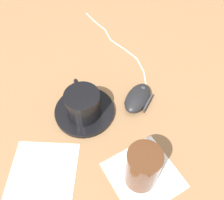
% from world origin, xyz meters
% --- Properties ---
extents(ground_plane, '(3.00, 3.00, 0.00)m').
position_xyz_m(ground_plane, '(0.00, 0.00, 0.00)').
color(ground_plane, olive).
extents(saucer, '(0.15, 0.15, 0.01)m').
position_xyz_m(saucer, '(0.01, 0.09, 0.01)').
color(saucer, black).
rests_on(saucer, ground).
extents(coffee_cup, '(0.09, 0.10, 0.07)m').
position_xyz_m(coffee_cup, '(0.01, 0.09, 0.04)').
color(coffee_cup, black).
rests_on(coffee_cup, saucer).
extents(computer_mouse, '(0.10, 0.06, 0.03)m').
position_xyz_m(computer_mouse, '(0.11, -0.00, 0.02)').
color(computer_mouse, black).
rests_on(computer_mouse, ground).
extents(mouse_cable, '(0.19, 0.34, 0.00)m').
position_xyz_m(mouse_cable, '(0.27, 0.16, 0.00)').
color(mouse_cable, white).
rests_on(mouse_cable, ground).
extents(napkin_under_glass, '(0.18, 0.18, 0.00)m').
position_xyz_m(napkin_under_glass, '(-0.05, -0.11, 0.00)').
color(napkin_under_glass, white).
rests_on(napkin_under_glass, ground).
extents(drinking_glass, '(0.07, 0.07, 0.11)m').
position_xyz_m(drinking_glass, '(-0.06, -0.10, 0.06)').
color(drinking_glass, '#4C2814').
rests_on(drinking_glass, napkin_under_glass).
extents(napkin_spare, '(0.19, 0.19, 0.00)m').
position_xyz_m(napkin_spare, '(-0.16, 0.08, 0.00)').
color(napkin_spare, silver).
rests_on(napkin_spare, ground).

